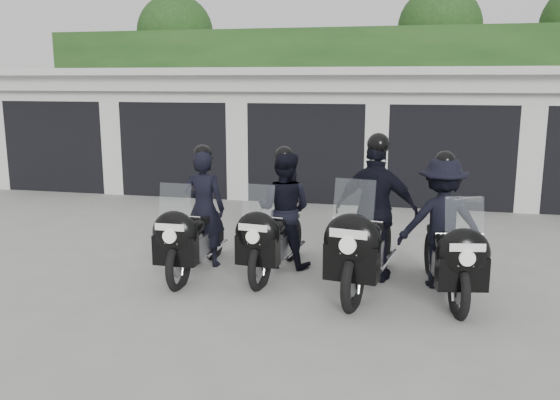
% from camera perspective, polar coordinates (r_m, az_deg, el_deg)
% --- Properties ---
extents(ground, '(80.00, 80.00, 0.00)m').
position_cam_1_polar(ground, '(8.15, -4.66, -7.93)').
color(ground, gray).
rests_on(ground, ground).
extents(garage_block, '(16.40, 6.80, 2.96)m').
position_cam_1_polar(garage_block, '(15.61, 4.19, 6.78)').
color(garage_block, silver).
rests_on(garage_block, ground).
extents(background_vegetation, '(20.00, 3.90, 5.80)m').
position_cam_1_polar(background_vegetation, '(20.33, 7.42, 11.61)').
color(background_vegetation, '#183D16').
rests_on(background_vegetation, ground).
extents(police_bike_a, '(0.63, 2.12, 1.85)m').
position_cam_1_polar(police_bike_a, '(8.48, -8.00, -2.05)').
color(police_bike_a, black).
rests_on(police_bike_a, ground).
extents(police_bike_b, '(0.89, 2.10, 1.83)m').
position_cam_1_polar(police_bike_b, '(8.46, -0.01, -1.70)').
color(police_bike_b, black).
rests_on(police_bike_b, ground).
extents(police_bike_c, '(1.22, 2.38, 2.08)m').
position_cam_1_polar(police_bike_c, '(7.92, 8.90, -1.96)').
color(police_bike_c, black).
rests_on(police_bike_c, ground).
extents(police_bike_d, '(1.21, 2.13, 1.87)m').
position_cam_1_polar(police_bike_d, '(7.91, 15.52, -2.90)').
color(police_bike_d, black).
rests_on(police_bike_d, ground).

